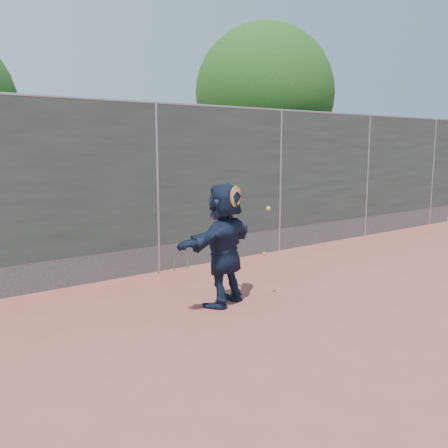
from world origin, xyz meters
TOP-DOWN VIEW (x-y plane):
  - ground at (0.00, 0.00)m, footprint 80.00×80.00m
  - player at (-0.21, 1.28)m, footprint 1.71×1.02m
  - ball_ground at (2.43, 3.35)m, footprint 0.07×0.07m
  - fence at (-0.00, 3.50)m, footprint 20.00×0.06m
  - swing_action at (-0.10, 1.07)m, footprint 0.72×0.19m
  - tree_right at (4.68, 5.75)m, footprint 3.78×3.60m
  - weed_clump at (0.29, 3.38)m, footprint 0.68×0.07m

SIDE VIEW (x-z plane):
  - ground at x=0.00m, z-range 0.00..0.00m
  - ball_ground at x=2.43m, z-range 0.00..0.07m
  - weed_clump at x=0.29m, z-range -0.02..0.28m
  - player at x=-0.21m, z-range 0.00..1.76m
  - swing_action at x=-0.10m, z-range 1.28..1.79m
  - fence at x=0.00m, z-range 0.07..3.09m
  - tree_right at x=4.68m, z-range 0.80..6.19m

